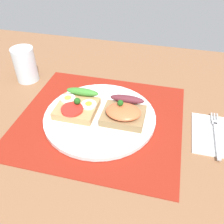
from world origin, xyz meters
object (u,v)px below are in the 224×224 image
napkin (219,135)px  fork (216,133)px  plate (100,117)px  sandwich_egg_tomato (77,106)px  drinking_glass (25,65)px  sandwich_salmon (124,113)px

napkin → fork: fork is taller
plate → sandwich_egg_tomato: (-5.76, 0.39, 1.89)cm
sandwich_egg_tomato → drinking_glass: 23.23cm
sandwich_egg_tomato → plate: bearing=-3.9°
sandwich_salmon → fork: sandwich_salmon is taller
plate → napkin: size_ratio=2.01×
drinking_glass → napkin: bearing=-12.0°
napkin → sandwich_egg_tomato: bearing=-179.1°
sandwich_egg_tomato → sandwich_salmon: size_ratio=1.07×
sandwich_egg_tomato → sandwich_salmon: sandwich_salmon is taller
napkin → drinking_glass: drinking_glass is taller
sandwich_egg_tomato → drinking_glass: bearing=149.3°
plate → sandwich_egg_tomato: sandwich_egg_tomato is taller
fork → drinking_glass: bearing=167.9°
sandwich_egg_tomato → napkin: 33.36cm
plate → drinking_glass: drinking_glass is taller
napkin → plate: bearing=-178.1°
plate → fork: size_ratio=1.78×
sandwich_salmon → fork: size_ratio=0.65×
drinking_glass → sandwich_egg_tomato: bearing=-30.7°
drinking_glass → fork: bearing=-12.1°
sandwich_egg_tomato → sandwich_salmon: bearing=-1.8°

